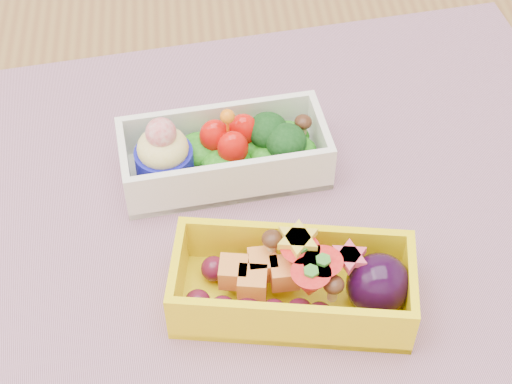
{
  "coord_description": "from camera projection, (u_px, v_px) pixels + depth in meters",
  "views": [
    {
      "loc": [
        0.01,
        -0.38,
        1.23
      ],
      "look_at": [
        0.05,
        0.01,
        0.79
      ],
      "focal_mm": 57.48,
      "sensor_mm": 36.0,
      "label": 1
    }
  ],
  "objects": [
    {
      "name": "placemat",
      "position": [
        247.0,
        232.0,
        0.61
      ],
      "size": [
        0.64,
        0.52,
        0.0
      ],
      "primitive_type": "cube",
      "rotation": [
        0.0,
        0.0,
        0.12
      ],
      "color": "#A47192",
      "rests_on": "table"
    },
    {
      "name": "bento_white",
      "position": [
        223.0,
        153.0,
        0.63
      ],
      "size": [
        0.17,
        0.09,
        0.07
      ],
      "rotation": [
        0.0,
        0.0,
        0.11
      ],
      "color": "white",
      "rests_on": "placemat"
    },
    {
      "name": "bento_yellow",
      "position": [
        298.0,
        283.0,
        0.55
      ],
      "size": [
        0.17,
        0.1,
        0.05
      ],
      "rotation": [
        0.0,
        0.0,
        -0.17
      ],
      "color": "yellow",
      "rests_on": "placemat"
    },
    {
      "name": "table",
      "position": [
        197.0,
        311.0,
        0.69
      ],
      "size": [
        1.2,
        0.8,
        0.75
      ],
      "color": "brown",
      "rests_on": "ground"
    }
  ]
}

